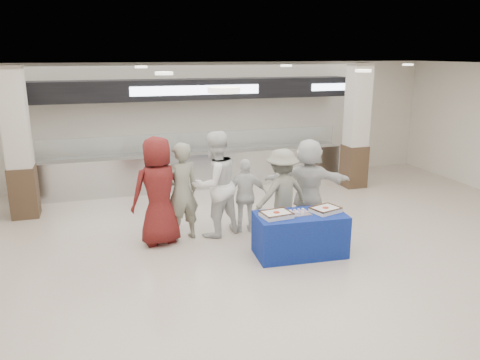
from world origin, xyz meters
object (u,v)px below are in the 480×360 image
object	(u,v)px
display_table	(300,234)
civilian_white	(308,184)
cupcake_tray	(299,212)
civilian_maroon	(158,191)
chef_short	(246,196)
sheet_cake_left	(276,214)
soldier_a	(182,192)
sheet_cake_right	(326,209)
chef_tall	(215,184)
soldier_b	(282,194)

from	to	relation	value
display_table	civilian_white	world-z (taller)	civilian_white
display_table	civilian_white	distance (m)	1.43
civilian_white	cupcake_tray	bearing A→B (deg)	76.34
cupcake_tray	display_table	bearing A→B (deg)	-23.24
cupcake_tray	civilian_maroon	xyz separation A→B (m)	(-2.23, 1.24, 0.23)
chef_short	civilian_maroon	bearing A→B (deg)	13.38
sheet_cake_left	soldier_a	size ratio (longest dim) A/B	0.28
soldier_a	display_table	bearing A→B (deg)	128.85
display_table	sheet_cake_right	world-z (taller)	sheet_cake_right
civilian_maroon	civilian_white	xyz separation A→B (m)	(2.93, -0.11, -0.09)
cupcake_tray	chef_tall	bearing A→B (deg)	130.40
civilian_maroon	chef_short	bearing A→B (deg)	171.73
chef_tall	soldier_a	bearing A→B (deg)	-19.51
display_table	sheet_cake_left	xyz separation A→B (m)	(-0.45, -0.00, 0.43)
cupcake_tray	civilian_maroon	bearing A→B (deg)	150.97
chef_short	soldier_b	bearing A→B (deg)	147.56
chef_tall	sheet_cake_right	bearing A→B (deg)	117.02
soldier_b	chef_short	bearing A→B (deg)	-54.25
sheet_cake_left	civilian_white	xyz separation A→B (m)	(1.12, 1.14, 0.12)
civilian_maroon	soldier_a	distance (m)	0.44
soldier_a	chef_short	size ratio (longest dim) A/B	1.28
soldier_b	sheet_cake_left	bearing A→B (deg)	50.58
sheet_cake_right	civilian_white	size ratio (longest dim) A/B	0.30
sheet_cake_left	chef_tall	distance (m)	1.55
chef_tall	chef_short	xyz separation A→B (m)	(0.62, 0.01, -0.28)
sheet_cake_left	civilian_maroon	size ratio (longest dim) A/B	0.26
chef_tall	soldier_b	size ratio (longest dim) A/B	1.18
cupcake_tray	civilian_white	xyz separation A→B (m)	(0.70, 1.13, 0.14)
soldier_b	civilian_white	world-z (taller)	civilian_white
chef_tall	soldier_b	bearing A→B (deg)	134.35
sheet_cake_left	civilian_maroon	bearing A→B (deg)	145.22
civilian_maroon	soldier_b	size ratio (longest dim) A/B	1.17
chef_short	display_table	bearing A→B (deg)	121.83
chef_short	cupcake_tray	bearing A→B (deg)	120.81
soldier_a	cupcake_tray	bearing A→B (deg)	128.65
civilian_maroon	sheet_cake_right	bearing A→B (deg)	142.98
display_table	soldier_b	distance (m)	0.99
sheet_cake_right	soldier_a	xyz separation A→B (m)	(-2.29, 1.33, 0.14)
display_table	civilian_maroon	size ratio (longest dim) A/B	0.77
soldier_a	civilian_maroon	bearing A→B (deg)	-6.84
sheet_cake_right	chef_tall	xyz separation A→B (m)	(-1.63, 1.37, 0.22)
display_table	sheet_cake_right	size ratio (longest dim) A/B	2.79
soldier_b	soldier_a	bearing A→B (deg)	-26.04
display_table	civilian_maroon	world-z (taller)	civilian_maroon
soldier_b	civilian_white	size ratio (longest dim) A/B	0.94
chef_tall	chef_short	distance (m)	0.68
display_table	chef_short	world-z (taller)	chef_short
sheet_cake_left	soldier_b	world-z (taller)	soldier_b
display_table	sheet_cake_left	distance (m)	0.62
chef_short	soldier_b	world-z (taller)	soldier_b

